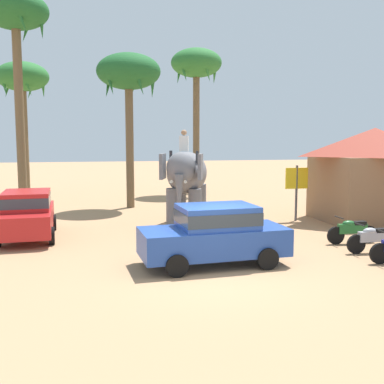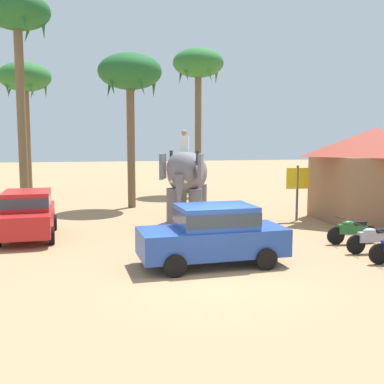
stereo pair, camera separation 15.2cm
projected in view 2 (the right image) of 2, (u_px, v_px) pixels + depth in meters
name	position (u px, v px, depth m)	size (l,w,h in m)	color
ground_plane	(211.00, 275.00, 12.05)	(120.00, 120.00, 0.00)	tan
car_sedan_foreground	(213.00, 233.00, 12.93)	(4.22, 2.12, 1.70)	#23479E
car_parked_far_side	(28.00, 212.00, 16.45)	(2.08, 4.20, 1.70)	red
elephant_with_mahout	(187.00, 177.00, 18.66)	(2.62, 4.01, 3.88)	slate
motorcycle_fourth_in_row	(373.00, 238.00, 14.31)	(1.80, 0.55, 0.94)	black
motorcycle_far_in_row	(352.00, 230.00, 15.57)	(1.80, 0.55, 0.94)	black
palm_tree_behind_elephant	(17.00, 20.00, 22.48)	(3.20, 3.20, 10.62)	brown
palm_tree_near_hut	(130.00, 76.00, 23.09)	(3.20, 3.20, 7.78)	brown
palm_tree_left_of_road	(198.00, 68.00, 28.98)	(3.20, 3.20, 9.16)	brown
palm_tree_far_back	(25.00, 81.00, 28.51)	(3.20, 3.20, 8.23)	brown
roadside_hut	(375.00, 172.00, 19.73)	(5.04, 4.25, 4.00)	#8C6647
signboard_yellow	(297.00, 182.00, 19.76)	(1.00, 0.10, 2.40)	#4C4C51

